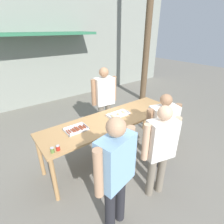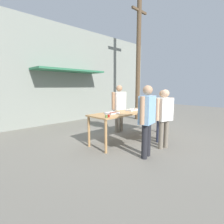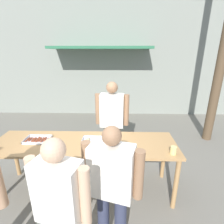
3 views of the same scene
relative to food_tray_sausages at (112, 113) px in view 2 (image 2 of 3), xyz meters
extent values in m
plane|color=slate|center=(0.77, -0.05, -0.93)|extent=(24.00, 24.00, 0.00)
cube|color=gray|center=(0.77, 3.95, 1.32)|extent=(12.00, 0.12, 4.50)
cube|color=#2D704C|center=(0.77, 3.40, 1.47)|extent=(3.20, 1.00, 0.08)
cube|color=tan|center=(0.77, -0.05, -0.03)|extent=(2.92, 0.83, 0.04)
cylinder|color=tan|center=(-0.63, -0.40, -0.49)|extent=(0.07, 0.07, 0.87)
cylinder|color=tan|center=(2.16, -0.40, -0.49)|extent=(0.07, 0.07, 0.87)
cylinder|color=tan|center=(-0.63, 0.30, -0.49)|extent=(0.07, 0.07, 0.87)
cylinder|color=tan|center=(2.16, 0.30, -0.49)|extent=(0.07, 0.07, 0.87)
cube|color=silver|center=(0.00, 0.00, -0.01)|extent=(0.40, 0.28, 0.01)
cube|color=silver|center=(0.00, -0.13, 0.01)|extent=(0.40, 0.01, 0.03)
cube|color=silver|center=(0.00, 0.14, 0.01)|extent=(0.40, 0.01, 0.03)
cube|color=silver|center=(-0.20, 0.00, 0.01)|extent=(0.01, 0.28, 0.03)
cube|color=silver|center=(0.19, 0.00, 0.01)|extent=(0.01, 0.28, 0.03)
cylinder|color=brown|center=(-0.17, -0.01, 0.00)|extent=(0.03, 0.14, 0.02)
cylinder|color=brown|center=(-0.13, 0.01, 0.00)|extent=(0.02, 0.11, 0.02)
cylinder|color=brown|center=(-0.08, 0.00, 0.01)|extent=(0.04, 0.11, 0.02)
cylinder|color=brown|center=(-0.05, -0.01, 0.01)|extent=(0.04, 0.12, 0.03)
cylinder|color=brown|center=(0.00, 0.00, 0.01)|extent=(0.03, 0.15, 0.03)
cylinder|color=brown|center=(0.03, 0.01, 0.01)|extent=(0.03, 0.12, 0.03)
cylinder|color=brown|center=(0.08, -0.01, 0.01)|extent=(0.04, 0.14, 0.03)
cylinder|color=brown|center=(0.12, 0.01, 0.01)|extent=(0.04, 0.13, 0.03)
cylinder|color=brown|center=(0.16, -0.01, 0.01)|extent=(0.04, 0.11, 0.03)
cube|color=silver|center=(0.97, 0.00, -0.01)|extent=(0.48, 0.24, 0.01)
cube|color=silver|center=(0.97, -0.12, 0.01)|extent=(0.48, 0.01, 0.03)
cube|color=silver|center=(0.97, 0.12, 0.01)|extent=(0.48, 0.01, 0.03)
cube|color=silver|center=(0.73, 0.00, 0.01)|extent=(0.01, 0.24, 0.03)
cube|color=silver|center=(1.20, 0.00, 0.01)|extent=(0.01, 0.24, 0.03)
ellipsoid|color=#D6B77F|center=(0.82, 0.00, 0.02)|extent=(0.07, 0.12, 0.05)
ellipsoid|color=#D6B77F|center=(0.97, 0.00, 0.01)|extent=(0.06, 0.10, 0.04)
ellipsoid|color=#D6B77F|center=(1.11, 0.01, 0.01)|extent=(0.05, 0.11, 0.04)
cylinder|color=#567A38|center=(-0.56, -0.35, 0.02)|extent=(0.06, 0.06, 0.08)
cylinder|color=#B2B2B7|center=(-0.56, -0.35, 0.07)|extent=(0.06, 0.06, 0.01)
cylinder|color=#B22319|center=(-0.48, -0.35, 0.02)|extent=(0.06, 0.06, 0.08)
cylinder|color=#B2B2B7|center=(-0.48, -0.35, 0.07)|extent=(0.06, 0.06, 0.01)
cylinder|color=#DBC67A|center=(2.08, -0.34, 0.04)|extent=(0.09, 0.09, 0.12)
cylinder|color=#756B5B|center=(1.08, 0.82, -0.51)|extent=(0.14, 0.14, 0.84)
cylinder|color=#756B5B|center=(1.29, 0.80, -0.51)|extent=(0.14, 0.14, 0.84)
cube|color=silver|center=(1.19, 0.81, 0.24)|extent=(0.49, 0.31, 0.66)
sphere|color=#936B4C|center=(1.19, 0.81, 0.70)|extent=(0.23, 0.23, 0.23)
cylinder|color=#936B4C|center=(0.90, 0.84, 0.26)|extent=(0.11, 0.11, 0.63)
cylinder|color=#936B4C|center=(1.47, 0.78, 0.26)|extent=(0.11, 0.11, 0.63)
cylinder|color=#232328|center=(-0.01, -1.25, -0.51)|extent=(0.14, 0.14, 0.83)
cylinder|color=#232328|center=(-0.22, -1.29, -0.51)|extent=(0.14, 0.14, 0.83)
cube|color=#84B2DB|center=(-0.11, -1.27, 0.23)|extent=(0.51, 0.35, 0.66)
sphere|color=tan|center=(-0.11, -1.27, 0.69)|extent=(0.22, 0.22, 0.22)
cylinder|color=tan|center=(0.17, -1.21, 0.25)|extent=(0.11, 0.11, 0.62)
cylinder|color=tan|center=(-0.40, -1.33, 0.25)|extent=(0.11, 0.11, 0.62)
cylinder|color=#333851|center=(1.33, -0.95, -0.55)|extent=(0.14, 0.14, 0.76)
cylinder|color=#333851|center=(1.12, -0.89, -0.55)|extent=(0.14, 0.14, 0.76)
cube|color=silver|center=(1.23, -0.92, 0.14)|extent=(0.53, 0.38, 0.60)
sphere|color=#936B4C|center=(1.23, -0.92, 0.56)|extent=(0.21, 0.21, 0.21)
cylinder|color=#936B4C|center=(1.51, -1.00, 0.15)|extent=(0.11, 0.11, 0.57)
cylinder|color=#936B4C|center=(0.94, -0.84, 0.15)|extent=(0.11, 0.11, 0.57)
cylinder|color=#756B5B|center=(0.85, -1.28, -0.54)|extent=(0.13, 0.13, 0.78)
cylinder|color=#756B5B|center=(0.66, -1.23, -0.54)|extent=(0.13, 0.13, 0.78)
cube|color=silver|center=(0.75, -1.25, 0.16)|extent=(0.48, 0.34, 0.62)
sphere|color=#DBAD89|center=(0.75, -1.25, 0.59)|extent=(0.21, 0.21, 0.21)
cylinder|color=#DBAD89|center=(1.01, -1.32, 0.17)|extent=(0.10, 0.10, 0.59)
cylinder|color=#DBAD89|center=(0.50, -1.18, 0.17)|extent=(0.10, 0.10, 0.59)
cylinder|color=brown|center=(3.78, 1.90, 2.10)|extent=(0.22, 0.22, 6.06)
cube|color=brown|center=(3.78, 1.90, 4.40)|extent=(1.10, 0.10, 0.10)
camera|label=1|loc=(-1.12, -2.51, 1.63)|focal=28.00mm
camera|label=2|loc=(-3.56, -3.54, 0.77)|focal=28.00mm
camera|label=3|loc=(1.27, -2.50, 1.36)|focal=28.00mm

